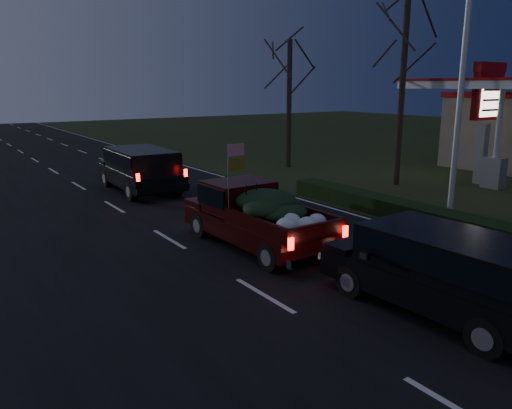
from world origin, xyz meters
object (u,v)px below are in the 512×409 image
pickup_truck (255,212)px  lead_suv (141,166)px  light_pole (464,56)px  gas_price_pylon (487,103)px  rear_suv (447,265)px

pickup_truck → lead_suv: size_ratio=0.96×
pickup_truck → light_pole: bearing=-8.8°
light_pole → gas_price_pylon: size_ratio=1.64×
lead_suv → pickup_truck: bearing=-89.1°
pickup_truck → lead_suv: pickup_truck is taller
light_pole → pickup_truck: light_pole is taller
light_pole → gas_price_pylon: bearing=24.7°
light_pole → gas_price_pylon: 7.36m
lead_suv → rear_suv: lead_suv is taller
lead_suv → rear_suv: 14.95m
rear_suv → pickup_truck: bearing=94.5°
light_pole → rear_suv: light_pole is taller
gas_price_pylon → lead_suv: bearing=152.9°
light_pole → lead_suv: 13.37m
gas_price_pylon → rear_suv: 15.80m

